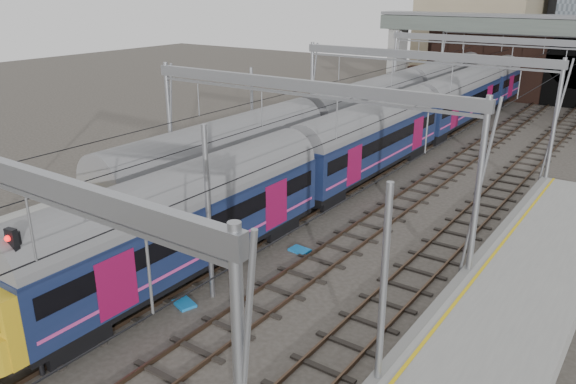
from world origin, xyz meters
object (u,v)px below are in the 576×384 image
Objects in this scene: train_main at (420,116)px; train_second at (410,96)px; signal_near_centre at (25,286)px; signal_near_left at (87,247)px; relay_cabinet at (99,233)px.

train_second reaches higher than train_main.
signal_near_left is at bearing 104.18° from signal_near_centre.
signal_near_centre is (0.83, -32.17, 0.67)m from train_main.
train_main is 63.48× the size of relay_cabinet.
train_main is 25.58m from relay_cabinet.
train_main is 32.18m from signal_near_centre.
train_second is 13.20× the size of signal_near_centre.
train_second reaches higher than signal_near_left.
signal_near_centre reaches higher than train_second.
signal_near_left is at bearing -90.90° from train_main.
signal_near_centre is at bearing -83.03° from train_second.
relay_cabinet is at bearing -103.15° from train_main.
signal_near_centre is 4.89× the size of relay_cabinet.
relay_cabinet is at bearing 157.36° from signal_near_left.
train_second is at bearing 79.72° from relay_cabinet.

